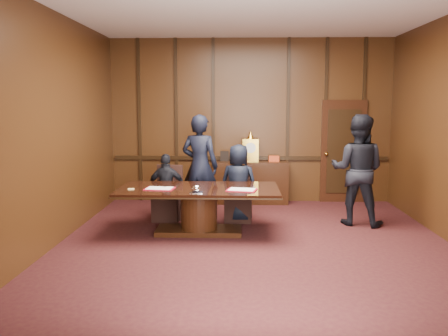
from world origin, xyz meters
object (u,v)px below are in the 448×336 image
at_px(signatory_left, 167,188).
at_px(witness_right, 357,170).
at_px(signatory_right, 238,183).
at_px(sideboard, 250,181).
at_px(conference_table, 199,203).
at_px(witness_left, 200,166).

distance_m(signatory_left, witness_right, 3.41).
bearing_deg(signatory_right, sideboard, -83.24).
xyz_separation_m(sideboard, witness_right, (1.83, -1.74, 0.49)).
height_order(conference_table, signatory_right, signatory_right).
bearing_deg(witness_left, conference_table, 110.33).
xyz_separation_m(signatory_left, witness_right, (3.38, -0.13, 0.36)).
height_order(sideboard, signatory_right, sideboard).
distance_m(conference_table, witness_left, 1.24).
xyz_separation_m(conference_table, signatory_right, (0.65, 0.80, 0.19)).
xyz_separation_m(sideboard, signatory_right, (-0.25, -1.61, 0.22)).
distance_m(sideboard, signatory_left, 2.24).
relative_size(signatory_left, witness_left, 0.64).
bearing_deg(witness_right, witness_left, 12.13).
bearing_deg(witness_left, witness_right, -172.90).
bearing_deg(witness_left, signatory_right, 171.06).
relative_size(signatory_left, signatory_right, 0.87).
bearing_deg(witness_left, signatory_left, 47.65).
height_order(witness_left, witness_right, witness_right).
bearing_deg(signatory_left, witness_left, -149.19).
height_order(conference_table, witness_left, witness_left).
bearing_deg(conference_table, signatory_right, 50.91).
xyz_separation_m(witness_left, witness_right, (2.81, -0.47, 0.01)).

